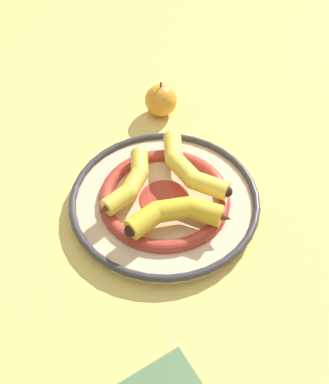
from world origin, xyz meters
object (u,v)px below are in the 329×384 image
Objects in this scene: decorative_bowl at (164,199)px; apple at (161,100)px; banana_c at (176,213)px; banana_b at (187,166)px; banana_a at (130,183)px.

decorative_bowl is 0.27m from apple.
banana_c is at bearing 36.64° from apple.
apple reaches higher than banana_c.
banana_b is (-0.07, 0.01, 0.04)m from decorative_bowl.
apple is at bearing 9.15° from banana_a.
banana_a is 0.11m from banana_b.
apple is (-0.25, -0.09, -0.02)m from banana_a.
banana_b is 2.24× the size of apple.
decorative_bowl is 2.07× the size of banana_a.
banana_c is 0.34m from apple.
banana_c is at bearing -44.71° from banana_b.
decorative_bowl is 4.20× the size of apple.
decorative_bowl is at bearing -78.79° from banana_a.
banana_a is 2.03× the size of apple.
banana_b is at bearing -47.79° from banana_a.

